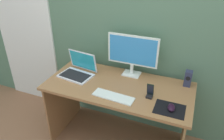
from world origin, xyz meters
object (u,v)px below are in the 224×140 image
object	(u,v)px
speaker_right	(188,78)
keyboard_external	(113,97)
laptop	(78,70)
fishbowl	(85,60)
mouse	(171,107)
phone_in_dock	(150,92)
monitor	(133,53)

from	to	relation	value
speaker_right	keyboard_external	xyz separation A→B (m)	(-0.59, -0.44, -0.07)
laptop	fishbowl	xyz separation A→B (m)	(-0.03, 0.21, 0.02)
speaker_right	mouse	world-z (taller)	speaker_right
speaker_right	fishbowl	size ratio (longest dim) A/B	1.10
laptop	mouse	bearing A→B (deg)	-12.26
laptop	fishbowl	world-z (taller)	laptop
keyboard_external	phone_in_dock	xyz separation A→B (m)	(0.30, 0.12, 0.04)
monitor	speaker_right	world-z (taller)	monitor
phone_in_dock	mouse	bearing A→B (deg)	-27.10
speaker_right	fishbowl	distance (m)	1.11
monitor	speaker_right	distance (m)	0.58
speaker_right	phone_in_dock	bearing A→B (deg)	-132.29
keyboard_external	phone_in_dock	world-z (taller)	phone_in_dock
speaker_right	keyboard_external	distance (m)	0.74
speaker_right	laptop	size ratio (longest dim) A/B	0.43
monitor	phone_in_dock	world-z (taller)	monitor
laptop	speaker_right	bearing A→B (deg)	10.94
fishbowl	phone_in_dock	xyz separation A→B (m)	(0.82, -0.33, -0.02)
speaker_right	fishbowl	xyz separation A→B (m)	(-1.11, 0.01, -0.01)
keyboard_external	phone_in_dock	distance (m)	0.33
fishbowl	mouse	size ratio (longest dim) A/B	1.43
mouse	monitor	bearing A→B (deg)	130.44
fishbowl	mouse	bearing A→B (deg)	-22.75
keyboard_external	monitor	bearing A→B (deg)	90.35
monitor	laptop	bearing A→B (deg)	-157.76
mouse	phone_in_dock	bearing A→B (deg)	145.20
mouse	speaker_right	bearing A→B (deg)	71.21
laptop	keyboard_external	size ratio (longest dim) A/B	0.97
monitor	speaker_right	bearing A→B (deg)	-0.32
mouse	fishbowl	bearing A→B (deg)	149.55
monitor	laptop	xyz separation A→B (m)	(-0.52, -0.21, -0.20)
laptop	monitor	bearing A→B (deg)	22.24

